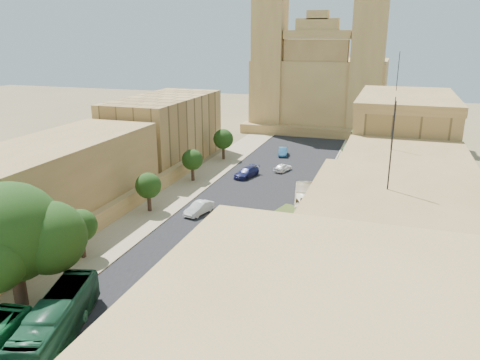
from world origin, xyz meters
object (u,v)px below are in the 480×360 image
Objects in this scene: ficus_tree at (12,236)px; street_tree_c at (192,160)px; car_white_a at (199,208)px; pedestrian_c at (299,289)px; bus_red_east at (207,303)px; car_white_b at (283,167)px; olive_pickup at (284,222)px; street_tree_b at (148,186)px; bus_cream_east at (304,202)px; street_tree_a at (81,226)px; red_truck at (205,269)px; street_tree_d at (223,139)px; car_blue_b at (283,152)px; pedestrian_a at (240,347)px; car_blue_a at (206,233)px; car_cream at (245,215)px; car_dkblue at (247,172)px; bus_green_north at (56,320)px; church at (320,82)px.

street_tree_c is at bearing 91.04° from ficus_tree.
street_tree_c is at bearing 131.04° from car_white_a.
pedestrian_c is at bearing -30.86° from car_white_a.
car_white_b is at bearing -69.19° from bus_red_east.
bus_red_east is (-1.53, -16.55, 0.32)m from olive_pickup.
street_tree_b is at bearing -90.00° from street_tree_c.
street_tree_a is at bearing 35.67° from bus_cream_east.
olive_pickup is at bearing -166.74° from pedestrian_c.
bus_red_east is at bearing -51.28° from street_tree_b.
street_tree_a is at bearing -99.47° from car_white_a.
ficus_tree is 13.95m from red_truck.
car_blue_b is at bearing 32.46° from street_tree_d.
street_tree_b is (0.00, 12.00, -0.03)m from street_tree_a.
car_white_a is at bearing -82.37° from pedestrian_a.
car_blue_a is 1.15× the size of car_white_b.
car_cream is 0.98× the size of car_dkblue.
bus_green_north reaches higher than car_blue_a.
street_tree_b is 23.55m from pedestrian_c.
street_tree_d reaches higher than bus_red_east.
bus_red_east is 13.42m from car_blue_a.
car_blue_a is 6.02m from car_cream.
olive_pickup is at bearing 161.71° from car_cream.
bus_green_north is 2.48× the size of car_white_a.
bus_cream_east reaches higher than car_dkblue.
street_tree_d is 39.50m from red_truck.
street_tree_c reaches higher than bus_red_east.
ficus_tree is 36.63m from car_dkblue.
car_white_a is (5.63, 12.90, -2.32)m from street_tree_a.
ficus_tree is 2.11× the size of street_tree_b.
street_tree_d is at bearing 90.76° from ficus_tree.
pedestrian_c is (8.53, -13.54, 0.28)m from car_cream.
church is at bearing 107.19° from car_blue_a.
red_truck is at bearing -47.66° from street_tree_b.
street_tree_c is 20.35m from olive_pickup.
pedestrian_c is (13.90, -13.89, 0.23)m from car_white_a.
car_blue_a is at bearing 43.03° from bus_cream_east.
street_tree_d is 2.71× the size of pedestrian_c.
bus_cream_east is at bearing -80.79° from bus_red_east.
car_white_a reaches higher than car_cream.
street_tree_c reaches higher than car_blue_b.
street_tree_c reaches higher than car_blue_a.
street_tree_d is at bearing -159.61° from car_blue_b.
car_white_a is 1.21× the size of car_white_b.
bus_red_east is at bearing -64.56° from street_tree_c.
street_tree_c is 0.82× the size of olive_pickup.
olive_pickup is (15.57, 11.04, -1.99)m from street_tree_a.
pedestrian_c is (19.53, -36.99, -2.34)m from street_tree_d.
bus_green_north is (5.07, -2.46, -4.13)m from ficus_tree.
bus_green_north is (-9.92, -21.50, 0.39)m from olive_pickup.
car_blue_a is (-6.63, -4.15, -0.34)m from olive_pickup.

